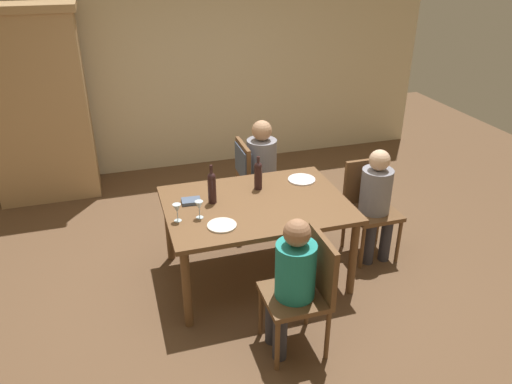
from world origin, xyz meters
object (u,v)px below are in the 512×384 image
dining_table (256,211)px  person_man_guest (264,165)px  dinner_plate_host (302,180)px  wine_glass_near_left (199,206)px  chair_far_right (250,172)px  chair_near (306,286)px  person_woman_host (292,277)px  wine_glass_centre (177,209)px  armoire_cabinet (36,106)px  dinner_plate_guest_left (222,225)px  chair_right_end (369,201)px  wine_bottle_tall_green (258,175)px  wine_bottle_dark_red (212,186)px  person_man_bearded (377,197)px

dining_table → person_man_guest: (0.37, 0.94, -0.01)m
dinner_plate_host → wine_glass_near_left: bearing=-158.5°
chair_far_right → wine_glass_near_left: (-0.73, -1.05, 0.26)m
chair_near → person_man_guest: person_man_guest is taller
chair_near → chair_far_right: same height
chair_near → person_woman_host: size_ratio=0.84×
wine_glass_centre → dinner_plate_host: (1.22, 0.41, -0.10)m
person_man_guest → wine_glass_centre: bearing=-45.3°
armoire_cabinet → dinner_plate_guest_left: bearing=-60.0°
chair_near → dinner_plate_guest_left: (-0.46, 0.64, 0.22)m
chair_right_end → person_man_guest: (-0.78, 0.85, 0.13)m
wine_bottle_tall_green → wine_glass_centre: wine_bottle_tall_green is taller
dinner_plate_host → wine_bottle_dark_red: bearing=-168.2°
person_man_guest → wine_bottle_dark_red: bearing=-41.4°
armoire_cabinet → dinner_plate_guest_left: (1.51, -2.60, -0.34)m
wine_bottle_tall_green → person_man_bearded: bearing=-14.5°
person_man_bearded → dining_table: bearing=-1.3°
armoire_cabinet → dining_table: 3.00m
chair_right_end → chair_far_right: 1.26m
chair_right_end → person_man_guest: bearing=-47.4°
person_man_guest → wine_bottle_tall_green: bearing=-22.0°
wine_bottle_dark_red → wine_glass_centre: (-0.33, -0.23, -0.04)m
chair_near → dinner_plate_host: 1.33m
dining_table → person_man_bearded: size_ratio=1.42×
chair_right_end → chair_far_right: size_ratio=1.00×
wine_bottle_tall_green → dinner_plate_host: bearing=6.4°
wine_bottle_tall_green → wine_bottle_dark_red: (-0.45, -0.14, 0.01)m
chair_far_right → wine_bottle_tall_green: wine_bottle_tall_green is taller
chair_right_end → person_woman_host: bearing=40.9°
dining_table → wine_glass_centre: bearing=-170.5°
armoire_cabinet → wine_bottle_dark_red: (1.52, -2.20, -0.20)m
person_man_guest → wine_glass_centre: (-1.06, -1.05, 0.19)m
person_man_bearded → person_man_guest: size_ratio=0.95×
person_woman_host → wine_bottle_dark_red: size_ratio=3.15×
person_man_bearded → wine_glass_centre: person_man_bearded is taller
dining_table → wine_glass_centre: wine_glass_centre is taller
person_man_bearded → wine_bottle_dark_red: wine_bottle_dark_red is taller
wine_bottle_tall_green → wine_bottle_dark_red: size_ratio=0.90×
chair_far_right → dinner_plate_guest_left: (-0.60, -1.23, 0.16)m
dining_table → wine_glass_centre: (-0.69, -0.11, 0.19)m
person_woman_host → wine_glass_near_left: (-0.48, 0.82, 0.22)m
dining_table → person_man_bearded: bearing=-1.3°
person_man_guest → wine_bottle_dark_red: size_ratio=3.30×
chair_near → person_man_bearded: (1.07, 0.91, 0.10)m
chair_near → wine_glass_near_left: 1.06m
wine_glass_centre → dinner_plate_guest_left: 0.38m
person_man_bearded → wine_glass_near_left: bearing=3.1°
person_man_guest → wine_bottle_dark_red: person_man_guest is taller
dining_table → dinner_plate_guest_left: bearing=-141.2°
person_woman_host → person_man_bearded: (1.18, 0.91, -0.00)m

